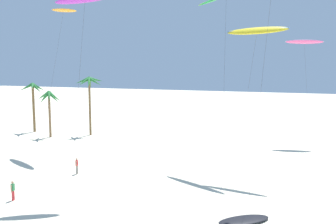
# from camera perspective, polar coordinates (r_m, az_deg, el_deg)

# --- Properties ---
(palm_tree_0) EXTENTS (4.21, 4.00, 8.25)m
(palm_tree_0) POSITION_cam_1_polar(r_m,az_deg,el_deg) (65.37, -20.12, 2.91)
(palm_tree_0) COLOR brown
(palm_tree_0) RESTS_ON ground
(palm_tree_1) EXTENTS (4.17, 3.99, 9.33)m
(palm_tree_1) POSITION_cam_1_polar(r_m,az_deg,el_deg) (59.61, -12.09, 4.00)
(palm_tree_1) COLOR brown
(palm_tree_1) RESTS_ON ground
(palm_tree_2) EXTENTS (3.93, 3.81, 7.23)m
(palm_tree_2) POSITION_cam_1_polar(r_m,az_deg,el_deg) (59.57, -17.87, 1.86)
(palm_tree_2) COLOR olive
(palm_tree_2) RESTS_ON ground
(flying_kite_4) EXTENTS (5.18, 5.63, 14.73)m
(flying_kite_4) POSITION_cam_1_polar(r_m,az_deg,el_deg) (55.57, 20.33, 10.13)
(flying_kite_4) COLOR #EA5193
(flying_kite_4) RESTS_ON ground
(flying_kite_7) EXTENTS (6.27, 4.92, 18.51)m
(flying_kite_7) POSITION_cam_1_polar(r_m,az_deg,el_deg) (49.22, -15.84, 14.85)
(flying_kite_7) COLOR orange
(flying_kite_7) RESTS_ON ground
(flying_kite_8) EXTENTS (6.25, 4.54, 14.99)m
(flying_kite_8) POSITION_cam_1_polar(r_m,az_deg,el_deg) (37.95, 13.59, 12.12)
(flying_kite_8) COLOR yellow
(flying_kite_8) RESTS_ON ground
(grounded_kite_0) EXTENTS (4.00, 3.70, 0.27)m
(grounded_kite_0) POSITION_cam_1_polar(r_m,az_deg,el_deg) (27.83, 11.65, -16.03)
(grounded_kite_0) COLOR black
(grounded_kite_0) RESTS_ON ground
(person_near_right) EXTENTS (0.28, 0.49, 1.68)m
(person_near_right) POSITION_cam_1_polar(r_m,az_deg,el_deg) (39.23, -13.91, -7.98)
(person_near_right) COLOR slate
(person_near_right) RESTS_ON ground
(person_mid_field) EXTENTS (0.25, 0.50, 1.65)m
(person_mid_field) POSITION_cam_1_polar(r_m,az_deg,el_deg) (33.49, -22.85, -11.02)
(person_mid_field) COLOR red
(person_mid_field) RESTS_ON ground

